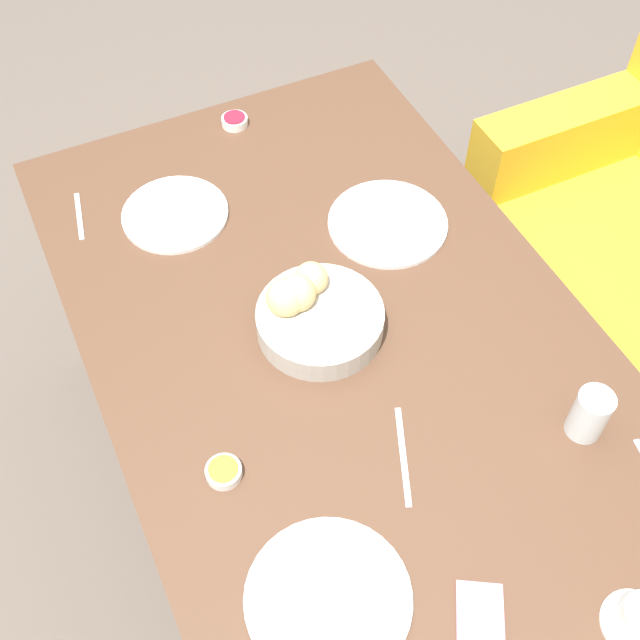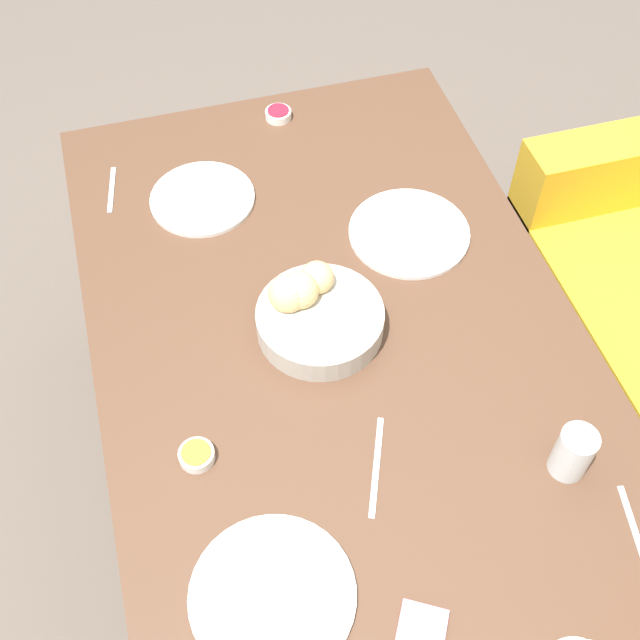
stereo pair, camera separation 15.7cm
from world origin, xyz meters
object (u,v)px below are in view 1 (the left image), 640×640
Objects in this scene: bread_basket at (314,313)px; plate_near_right at (328,598)px; jam_bowl_honey at (224,472)px; cell_phone at (480,631)px; spoon_coffee at (79,216)px; plate_near_left at (175,214)px; jam_bowl_berry at (235,121)px; plate_far_center at (388,223)px; water_tumbler at (590,414)px; coffee_cup at (640,620)px; fork_silver at (403,456)px.

plate_near_right is at bearing -22.78° from bread_basket.
jam_bowl_honey reaches higher than cell_phone.
jam_bowl_honey reaches higher than spoon_coffee.
jam_bowl_honey reaches higher than plate_near_left.
bread_basket reaches higher than jam_bowl_berry.
bread_basket is at bearing -55.56° from plate_far_center.
jam_bowl_berry reaches higher than plate_far_center.
bread_basket reaches higher than water_tumbler.
plate_near_right reaches higher than spoon_coffee.
cell_phone is at bearing -18.87° from plate_far_center.
bread_basket is 0.65m from jam_bowl_berry.
plate_far_center is at bearing 126.87° from jam_bowl_honey.
plate_near_left is 1.61× the size of spoon_coffee.
jam_bowl_honey is (-0.19, -0.62, -0.04)m from water_tumbler.
cell_phone is at bearing -113.05° from coffee_cup.
jam_bowl_honey is at bearing -53.13° from plate_far_center.
spoon_coffee is (-0.50, -0.34, -0.04)m from bread_basket.
plate_near_right and plate_far_center have the same top height.
cell_phone is (0.42, 0.26, -0.01)m from jam_bowl_honey.
bread_basket is 2.38× the size of water_tumbler.
bread_basket is 0.44m from plate_near_left.
water_tumbler is at bearing 30.59° from plate_near_left.
plate_far_center is 4.12× the size of jam_bowl_berry.
water_tumbler is at bearing 13.50° from jam_bowl_berry.
spoon_coffee is at bearing -71.51° from jam_bowl_berry.
spoon_coffee is (-0.72, -0.06, -0.01)m from jam_bowl_honey.
jam_bowl_berry is (-1.06, -0.25, -0.04)m from water_tumbler.
plate_near_left is 0.65m from jam_bowl_honey.
fork_silver is at bearing 3.48° from bread_basket.
water_tumbler is 0.34m from fork_silver.
jam_bowl_berry is 0.45m from spoon_coffee.
coffee_cup is (1.15, 0.35, 0.02)m from plate_near_left.
coffee_cup reaches higher than plate_near_right.
jam_bowl_honey reaches higher than plate_near_right.
fork_silver is (0.74, 0.17, -0.00)m from plate_near_left.
water_tumbler is 1.09m from jam_bowl_berry.
jam_bowl_honey is 0.35× the size of fork_silver.
bread_basket is 0.54m from plate_near_right.
plate_near_left is 0.33m from jam_bowl_berry.
plate_near_right is 0.28m from jam_bowl_honey.
plate_far_center is at bearing 145.17° from plate_near_right.
plate_near_right is at bearing -53.47° from fork_silver.
cell_phone is at bearing 52.71° from plate_near_right.
coffee_cup is 1.71× the size of jam_bowl_berry.
cell_phone reaches higher than spoon_coffee.
bread_basket is 0.77m from coffee_cup.
jam_bowl_honey is at bearing -50.97° from bread_basket.
cell_phone is at bearing -1.67° from bread_basket.
fork_silver is 0.32m from cell_phone.
plate_near_left is 0.96m from water_tumbler.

